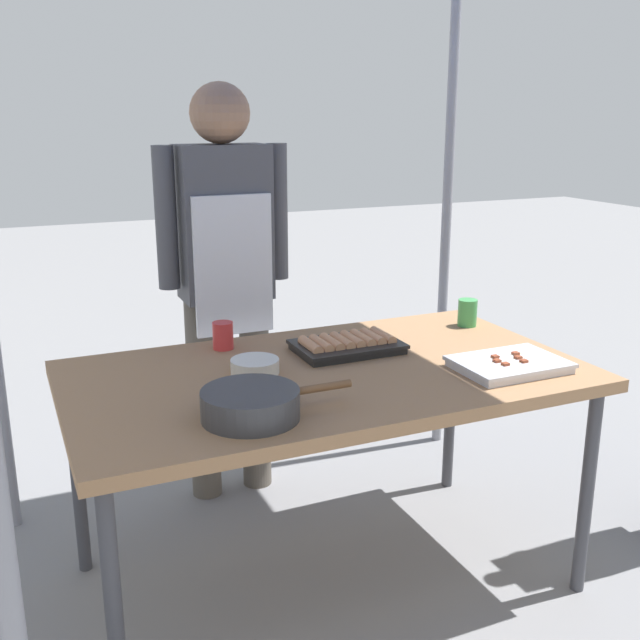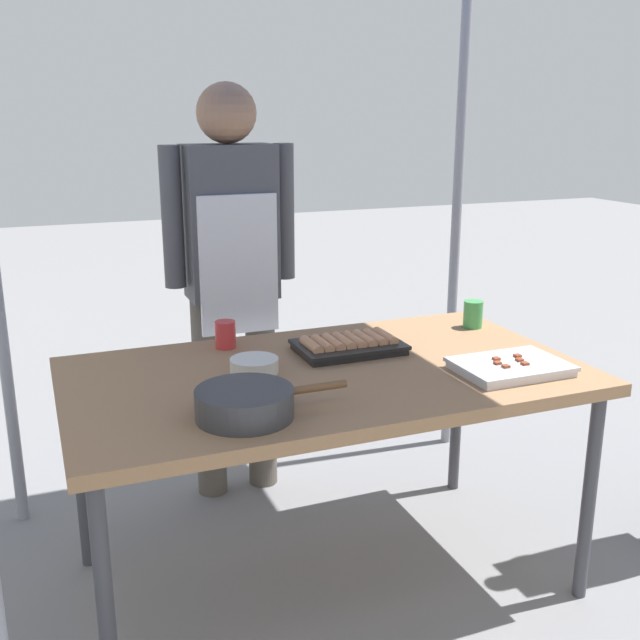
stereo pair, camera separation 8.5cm
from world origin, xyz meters
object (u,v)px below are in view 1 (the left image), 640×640
tray_meat_skewers (509,365)px  drink_cup_by_wok (223,336)px  vendor_woman (225,261)px  drink_cup_near_edge (467,313)px  tray_grilled_sausages (347,345)px  stall_table (326,386)px  cooking_wok (251,403)px  condiment_bowl (255,366)px

tray_meat_skewers → drink_cup_by_wok: size_ratio=3.61×
vendor_woman → tray_meat_skewers: bearing=123.1°
drink_cup_near_edge → drink_cup_by_wok: drink_cup_near_edge is taller
tray_grilled_sausages → vendor_woman: (-0.24, 0.59, 0.20)m
stall_table → tray_grilled_sausages: 0.21m
drink_cup_near_edge → vendor_woman: size_ratio=0.06×
cooking_wok → vendor_woman: vendor_woman is taller
tray_grilled_sausages → drink_cup_near_edge: drink_cup_near_edge is taller
stall_table → cooking_wok: cooking_wok is taller
stall_table → drink_cup_by_wok: drink_cup_by_wok is taller
stall_table → tray_meat_skewers: tray_meat_skewers is taller
cooking_wok → condiment_bowl: cooking_wok is taller
tray_grilled_sausages → vendor_woman: vendor_woman is taller
tray_grilled_sausages → tray_meat_skewers: tray_grilled_sausages is taller
stall_table → vendor_woman: (-0.10, 0.73, 0.28)m
cooking_wok → drink_cup_near_edge: 1.15m
tray_grilled_sausages → vendor_woman: size_ratio=0.22×
tray_meat_skewers → drink_cup_by_wok: drink_cup_by_wok is taller
cooking_wok → condiment_bowl: (0.12, 0.33, -0.02)m
drink_cup_by_wok → vendor_woman: (0.13, 0.39, 0.18)m
tray_meat_skewers → vendor_woman: vendor_woman is taller
condiment_bowl → drink_cup_by_wok: (-0.02, 0.28, 0.02)m
tray_grilled_sausages → condiment_bowl: (-0.36, -0.08, -0.00)m
stall_table → drink_cup_near_edge: (0.69, 0.24, 0.10)m
stall_table → cooking_wok: size_ratio=3.80×
tray_grilled_sausages → drink_cup_near_edge: size_ratio=3.47×
tray_meat_skewers → drink_cup_by_wok: bearing=143.0°
tray_meat_skewers → cooking_wok: (-0.86, -0.04, 0.03)m
stall_table → condiment_bowl: condiment_bowl is taller
tray_meat_skewers → cooking_wok: size_ratio=0.80×
tray_meat_skewers → condiment_bowl: bearing=158.6°
tray_meat_skewers → vendor_woman: size_ratio=0.21×
tray_grilled_sausages → condiment_bowl: 0.36m
tray_grilled_sausages → drink_cup_near_edge: 0.56m
tray_meat_skewers → condiment_bowl: size_ratio=2.24×
tray_grilled_sausages → condiment_bowl: bearing=-167.4°
tray_grilled_sausages → cooking_wok: size_ratio=0.84×
tray_grilled_sausages → drink_cup_near_edge: bearing=10.2°
tray_meat_skewers → stall_table: bearing=156.6°
cooking_wok → drink_cup_near_edge: size_ratio=4.15×
tray_meat_skewers → vendor_woman: (-0.62, 0.96, 0.21)m
cooking_wok → drink_cup_near_edge: drink_cup_near_edge is taller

